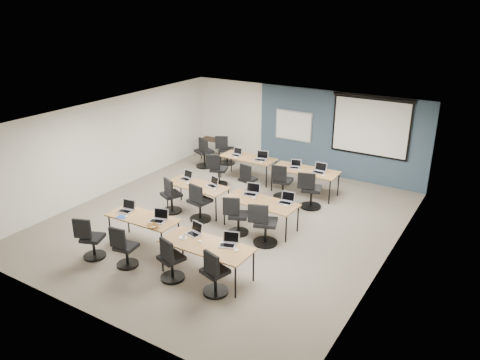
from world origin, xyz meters
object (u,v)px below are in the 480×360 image
Objects in this scene: task_chair_6 at (237,219)px; training_table_mid_left at (197,187)px; laptop_2 at (195,231)px; task_chair_4 at (171,198)px; training_table_back_right at (305,171)px; task_chair_3 at (214,276)px; laptop_0 at (126,208)px; spare_chair_b at (204,155)px; training_table_front_left at (143,219)px; laptop_6 at (251,192)px; laptop_10 at (295,166)px; utility_table at (213,142)px; task_chair_8 at (217,172)px; task_chair_7 at (264,227)px; training_table_mid_right at (261,203)px; projector_screen at (371,123)px; task_chair_1 at (124,250)px; task_chair_5 at (199,205)px; laptop_11 at (319,170)px; laptop_9 at (261,158)px; whiteboard at (293,126)px; laptop_4 at (187,177)px; training_table_front_right at (207,246)px; task_chair_10 at (282,184)px; spare_chair_a at (226,152)px; training_table_back_left at (248,159)px; laptop_5 at (213,184)px; laptop_8 at (236,153)px; task_chair_9 at (247,182)px; laptop_1 at (159,218)px; task_chair_2 at (171,263)px; task_chair_11 at (310,193)px; task_chair_0 at (91,241)px; laptop_3 at (229,242)px.

training_table_mid_left is at bearing 135.74° from task_chair_6.
laptop_2 is 2.74m from task_chair_4.
task_chair_3 is (0.59, -5.46, -0.28)m from training_table_back_right.
laptop_0 is 0.32× the size of spare_chair_b.
laptop_6 is (1.42, 2.42, 0.12)m from training_table_front_left.
laptop_10 is 0.35× the size of utility_table.
task_chair_8 reaches higher than training_table_front_left.
task_chair_3 is 0.94× the size of task_chair_7.
training_table_mid_right and training_table_back_right have the same top height.
projector_screen is at bearing 53.57° from training_table_back_right.
utility_table is at bearing -173.08° from projector_screen.
task_chair_8 is at bearing -14.92° from spare_chair_b.
projector_screen is at bearing 76.18° from training_table_mid_right.
task_chair_1 is at bearing -80.76° from training_table_mid_left.
task_chair_5 is 0.99× the size of task_chair_7.
laptop_9 is at bearing 179.37° from laptop_11.
laptop_11 is 0.41× the size of utility_table.
whiteboard is 4.20× the size of laptop_4.
laptop_4 is at bearing -106.20° from whiteboard.
laptop_0 is at bearing -99.94° from whiteboard.
laptop_0 is at bearing 172.72° from training_table_front_right.
task_chair_10 is at bearing 96.71° from training_table_front_right.
whiteboard reaches higher than spare_chair_b.
task_chair_5 is at bearing 147.72° from task_chair_3.
laptop_2 is 0.31× the size of spare_chair_a.
training_table_back_left is at bearing 104.72° from task_chair_4.
laptop_6 is (-0.42, 0.26, 0.11)m from training_table_mid_right.
laptop_5 reaches higher than laptop_8.
whiteboard reaches higher than laptop_11.
laptop_9 is 0.37× the size of task_chair_9.
task_chair_10 is at bearing 68.54° from task_chair_1.
training_table_front_right is 1.55m from laptop_1.
task_chair_4 is at bearing 152.57° from laptop_2.
task_chair_8 reaches higher than laptop_0.
whiteboard is at bearing 83.19° from training_table_mid_left.
task_chair_11 is (0.96, 4.67, 0.03)m from task_chair_2.
task_chair_4 is at bearing -133.72° from training_table_mid_left.
task_chair_2 is (1.55, -5.64, -0.28)m from training_table_back_left.
utility_table is 0.82× the size of spare_chair_b.
laptop_0 is at bearing -76.59° from utility_table.
laptop_11 is (0.79, 4.79, 0.01)m from laptop_2.
spare_chair_a is at bearing 96.28° from task_chair_8.
laptop_4 is at bearing -68.13° from utility_table.
task_chair_10 reaches higher than laptop_2.
task_chair_0 is 0.99× the size of task_chair_3.
task_chair_3 reaches higher than laptop_5.
laptop_1 is 1.02× the size of laptop_3.
task_chair_4 is at bearing 83.97° from laptop_0.
laptop_5 reaches higher than training_table_front_right.
training_table_back_left is 1.67× the size of spare_chair_b.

